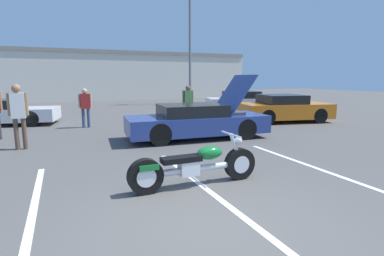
{
  "coord_description": "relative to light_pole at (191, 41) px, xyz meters",
  "views": [
    {
      "loc": [
        -1.75,
        -3.45,
        2.02
      ],
      "look_at": [
        1.13,
        3.17,
        0.8
      ],
      "focal_mm": 28.0,
      "sensor_mm": 36.0,
      "label": 1
    }
  ],
  "objects": [
    {
      "name": "ground_plane",
      "position": [
        -7.38,
        -17.76,
        -4.7
      ],
      "size": [
        80.0,
        80.0,
        0.0
      ],
      "primitive_type": "plane",
      "color": "#514F4C"
    },
    {
      "name": "spectator_by_show_car",
      "position": [
        -8.27,
        -8.41,
        -3.77
      ],
      "size": [
        0.52,
        0.21,
        1.59
      ],
      "color": "#38476B",
      "rests_on": "ground"
    },
    {
      "name": "parking_stripe_middle",
      "position": [
        -6.8,
        -16.58,
        -4.7
      ],
      "size": [
        0.12,
        5.21,
        0.01
      ],
      "primitive_type": "cube",
      "color": "white",
      "rests_on": "ground"
    },
    {
      "name": "motorcycle",
      "position": [
        -6.92,
        -16.28,
        -4.31
      ],
      "size": [
        2.57,
        0.7,
        0.95
      ],
      "rotation": [
        0.0,
        0.0,
        0.01
      ],
      "color": "black",
      "rests_on": "ground"
    },
    {
      "name": "light_pole",
      "position": [
        0.0,
        0.0,
        0.0
      ],
      "size": [
        1.21,
        0.28,
        8.63
      ],
      "color": "slate",
      "rests_on": "ground"
    },
    {
      "name": "parked_car_mid_right_row",
      "position": [
        0.26,
        -10.26,
        -4.1
      ],
      "size": [
        4.33,
        2.72,
        1.24
      ],
      "rotation": [
        0.0,
        0.0,
        -0.2
      ],
      "color": "orange",
      "rests_on": "ground"
    },
    {
      "name": "show_car_hood_open",
      "position": [
        -5.0,
        -12.18,
        -4.12
      ],
      "size": [
        4.77,
        2.09,
        2.11
      ],
      "rotation": [
        0.0,
        0.0,
        -0.08
      ],
      "color": "navy",
      "rests_on": "ground"
    },
    {
      "name": "parking_stripe_back",
      "position": [
        -3.96,
        -16.58,
        -4.7
      ],
      "size": [
        0.12,
        5.21,
        0.01
      ],
      "primitive_type": "cube",
      "color": "white",
      "rests_on": "ground"
    },
    {
      "name": "parked_car_right_row",
      "position": [
        1.46,
        -5.03,
        -4.14
      ],
      "size": [
        4.94,
        2.91,
        1.16
      ],
      "rotation": [
        0.0,
        0.0,
        -0.24
      ],
      "color": "silver",
      "rests_on": "ground"
    },
    {
      "name": "spectator_far_lot",
      "position": [
        -10.27,
        -11.64,
        -3.59
      ],
      "size": [
        0.52,
        0.24,
        1.84
      ],
      "color": "brown",
      "rests_on": "ground"
    },
    {
      "name": "far_building",
      "position": [
        -7.38,
        8.28,
        -2.36
      ],
      "size": [
        32.0,
        4.2,
        4.4
      ],
      "color": "beige",
      "rests_on": "ground"
    },
    {
      "name": "parked_car_mid_left_row",
      "position": [
        -11.6,
        -6.29,
        -4.16
      ],
      "size": [
        4.74,
        2.57,
        1.1
      ],
      "rotation": [
        0.0,
        0.0,
        -0.2
      ],
      "color": "silver",
      "rests_on": "ground"
    },
    {
      "name": "parking_stripe_foreground",
      "position": [
        -9.65,
        -16.58,
        -4.7
      ],
      "size": [
        0.12,
        5.21,
        0.01
      ],
      "primitive_type": "cube",
      "color": "white",
      "rests_on": "ground"
    },
    {
      "name": "spectator_midground",
      "position": [
        -3.96,
        -8.86,
        -3.71
      ],
      "size": [
        0.52,
        0.22,
        1.67
      ],
      "color": "brown",
      "rests_on": "ground"
    }
  ]
}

